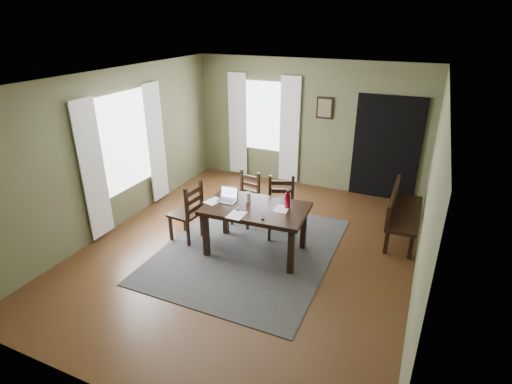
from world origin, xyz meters
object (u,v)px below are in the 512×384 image
at_px(water_bottle, 288,200).
at_px(chair_end, 188,212).
at_px(bench, 400,209).
at_px(chair_back_left, 246,199).
at_px(dining_table, 256,213).
at_px(chair_back_right, 281,208).
at_px(laptop, 228,197).

bearing_deg(water_bottle, chair_end, -170.61).
xyz_separation_m(bench, water_bottle, (-1.56, -1.26, 0.42)).
bearing_deg(bench, chair_back_left, 103.19).
bearing_deg(dining_table, chair_back_right, 72.99).
bearing_deg(chair_back_right, water_bottle, -80.24).
height_order(chair_back_right, laptop, chair_back_right).
xyz_separation_m(chair_back_left, chair_back_right, (0.72, -0.15, 0.04)).
bearing_deg(water_bottle, chair_back_right, 119.57).
bearing_deg(laptop, chair_back_left, 92.50).
bearing_deg(chair_end, bench, 121.19).
distance_m(chair_back_left, water_bottle, 1.29).
distance_m(chair_back_left, laptop, 0.88).
xyz_separation_m(chair_back_left, bench, (2.57, 0.60, 0.04)).
relative_size(chair_back_left, laptop, 3.06).
height_order(dining_table, chair_back_left, chair_back_left).
distance_m(laptop, water_bottle, 0.96).
height_order(bench, laptop, laptop).
bearing_deg(dining_table, bench, 32.09).
bearing_deg(chair_back_left, chair_back_right, -4.21).
xyz_separation_m(dining_table, chair_back_left, (-0.56, 0.83, -0.24)).
relative_size(bench, laptop, 4.85).
relative_size(dining_table, water_bottle, 5.79).
distance_m(dining_table, water_bottle, 0.53).
xyz_separation_m(chair_back_right, water_bottle, (0.29, -0.51, 0.43)).
bearing_deg(chair_back_left, chair_end, -115.78).
height_order(chair_end, water_bottle, water_bottle).
relative_size(chair_end, water_bottle, 3.66).
bearing_deg(dining_table, laptop, 171.30).
bearing_deg(laptop, chair_back_right, 41.99).
distance_m(dining_table, chair_back_right, 0.73).
xyz_separation_m(chair_back_right, laptop, (-0.67, -0.63, 0.35)).
relative_size(chair_end, laptop, 3.33).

